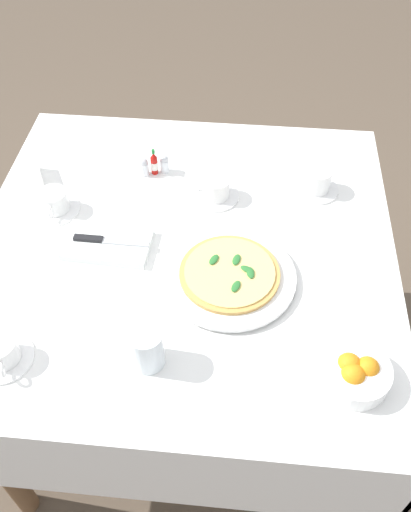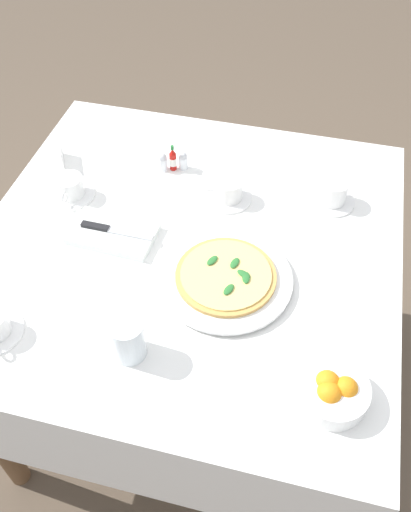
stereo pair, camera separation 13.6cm
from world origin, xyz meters
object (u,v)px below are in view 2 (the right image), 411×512
(salt_shaker, at_px, (183,161))
(coffee_cup_far_right, at_px, (229,191))
(coffee_cup_near_left, at_px, (70,188))
(citrus_bowl, at_px, (332,391))
(water_glass_back_corner, at_px, (128,341))
(napkin_folded, at_px, (113,234))
(pizza, at_px, (226,275))
(coffee_cup_far_left, at_px, (333,193))
(menu_card, at_px, (62,154))
(dinner_knife, at_px, (113,230))
(hot_sauce_bottle, at_px, (173,160))
(pizza_plate, at_px, (226,279))
(pepper_shaker, at_px, (163,163))

(salt_shaker, bearing_deg, coffee_cup_far_right, -31.88)
(coffee_cup_near_left, height_order, citrus_bowl, same)
(water_glass_back_corner, relative_size, napkin_folded, 0.45)
(pizza, distance_m, salt_shaker, 0.45)
(pizza, xyz_separation_m, coffee_cup_far_left, (0.22, 0.35, 0.01))
(coffee_cup_far_left, distance_m, water_glass_back_corner, 0.71)
(menu_card, bearing_deg, dinner_knife, 17.87)
(napkin_folded, bearing_deg, pizza, -11.05)
(coffee_cup_near_left, distance_m, citrus_bowl, 0.88)
(coffee_cup_far_right, height_order, coffee_cup_far_left, coffee_cup_far_left)
(hot_sauce_bottle, bearing_deg, citrus_bowl, -50.46)
(pizza_plate, relative_size, pizza, 1.33)
(water_glass_back_corner, relative_size, citrus_bowl, 0.68)
(coffee_cup_far_left, xyz_separation_m, menu_card, (-0.79, -0.02, -0.00))
(pizza_plate, height_order, menu_card, menu_card)
(salt_shaker, height_order, pepper_shaker, same)
(napkin_folded, distance_m, pepper_shaker, 0.30)
(coffee_cup_far_right, distance_m, salt_shaker, 0.19)
(coffee_cup_far_right, relative_size, pepper_shaker, 2.35)
(coffee_cup_far_left, height_order, hot_sauce_bottle, hot_sauce_bottle)
(napkin_folded, relative_size, dinner_knife, 1.16)
(coffee_cup_near_left, bearing_deg, hot_sauce_bottle, 36.81)
(menu_card, bearing_deg, salt_shaker, 72.19)
(coffee_cup_far_right, distance_m, coffee_cup_far_left, 0.28)
(pizza, height_order, citrus_bowl, citrus_bowl)
(menu_card, bearing_deg, pepper_shaker, 70.23)
(citrus_bowl, bearing_deg, coffee_cup_near_left, 149.66)
(hot_sauce_bottle, relative_size, menu_card, 1.02)
(pizza, bearing_deg, dinner_knife, 166.02)
(dinner_knife, distance_m, salt_shaker, 0.33)
(coffee_cup_far_left, bearing_deg, water_glass_back_corner, -122.59)
(coffee_cup_far_right, xyz_separation_m, coffee_cup_near_left, (-0.43, -0.09, -0.00))
(coffee_cup_near_left, bearing_deg, dinner_knife, -35.13)
(pizza, relative_size, citrus_bowl, 1.63)
(hot_sauce_bottle, bearing_deg, pizza, -57.45)
(pizza_plate, xyz_separation_m, water_glass_back_corner, (-0.16, -0.24, 0.03))
(water_glass_back_corner, height_order, menu_card, water_glass_back_corner)
(pizza_plate, height_order, pepper_shaker, pepper_shaker)
(pizza, xyz_separation_m, salt_shaker, (-0.22, 0.39, 0.00))
(hot_sauce_bottle, height_order, pepper_shaker, hot_sauce_bottle)
(pizza_plate, distance_m, menu_card, 0.66)
(coffee_cup_near_left, relative_size, dinner_knife, 0.68)
(citrus_bowl, bearing_deg, coffee_cup_far_right, 121.69)
(pizza_plate, xyz_separation_m, pizza, (0.00, 0.00, 0.01))
(coffee_cup_far_right, bearing_deg, pizza, -78.75)
(pizza_plate, distance_m, coffee_cup_near_left, 0.53)
(pizza, distance_m, coffee_cup_far_left, 0.41)
(pizza_plate, xyz_separation_m, coffee_cup_far_left, (0.22, 0.35, 0.02))
(pepper_shaker, bearing_deg, pizza, -53.85)
(coffee_cup_near_left, relative_size, citrus_bowl, 0.88)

